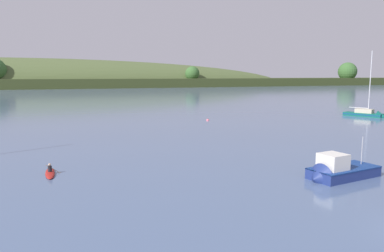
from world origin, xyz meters
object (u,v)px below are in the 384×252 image
at_px(fishing_boat_moored, 337,172).
at_px(mooring_buoy_midchannel, 208,120).
at_px(sailboat_midwater_white, 368,115).
at_px(canoe_with_paddler, 50,173).

bearing_deg(fishing_boat_moored, mooring_buoy_midchannel, -105.47).
distance_m(sailboat_midwater_white, canoe_with_paddler, 62.26).
bearing_deg(canoe_with_paddler, sailboat_midwater_white, -69.17).
height_order(fishing_boat_moored, mooring_buoy_midchannel, fishing_boat_moored).
bearing_deg(mooring_buoy_midchannel, fishing_boat_moored, -95.87).
xyz_separation_m(canoe_with_paddler, mooring_buoy_midchannel, (25.19, 29.11, -0.10)).
bearing_deg(canoe_with_paddler, fishing_boat_moored, -114.45).
relative_size(sailboat_midwater_white, mooring_buoy_midchannel, 22.25).
distance_m(fishing_boat_moored, canoe_with_paddler, 22.99).
bearing_deg(mooring_buoy_midchannel, canoe_with_paddler, -130.86).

